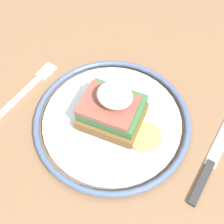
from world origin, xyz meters
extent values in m
cube|color=#846042|center=(0.00, 0.00, 0.72)|extent=(0.84, 0.91, 0.03)
cylinder|color=#846042|center=(-0.36, 0.39, 0.35)|extent=(0.06, 0.06, 0.71)
cylinder|color=silver|center=(-0.03, 0.02, 0.74)|extent=(0.23, 0.23, 0.01)
torus|color=slate|center=(-0.03, 0.02, 0.75)|extent=(0.26, 0.26, 0.01)
cube|color=brown|center=(-0.03, 0.02, 0.76)|extent=(0.10, 0.08, 0.02)
cube|color=#38703D|center=(-0.03, 0.02, 0.78)|extent=(0.09, 0.08, 0.02)
cube|color=brown|center=(-0.04, 0.02, 0.79)|extent=(0.08, 0.07, 0.01)
ellipsoid|color=white|center=(-0.03, 0.02, 0.81)|extent=(0.05, 0.05, 0.03)
cylinder|color=#E5C656|center=(0.03, 0.01, 0.76)|extent=(0.05, 0.05, 0.00)
cube|color=silver|center=(-0.20, 0.00, 0.74)|extent=(0.03, 0.11, 0.00)
cube|color=silver|center=(-0.19, 0.07, 0.74)|extent=(0.03, 0.04, 0.00)
cube|color=#2D2D2D|center=(0.13, -0.03, 0.74)|extent=(0.02, 0.08, 0.01)
cube|color=silver|center=(0.14, 0.05, 0.74)|extent=(0.03, 0.10, 0.00)
camera|label=1|loc=(0.07, -0.23, 1.18)|focal=50.00mm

